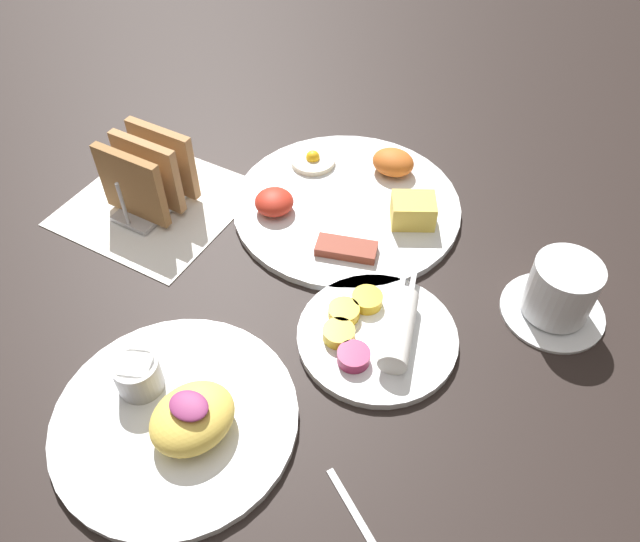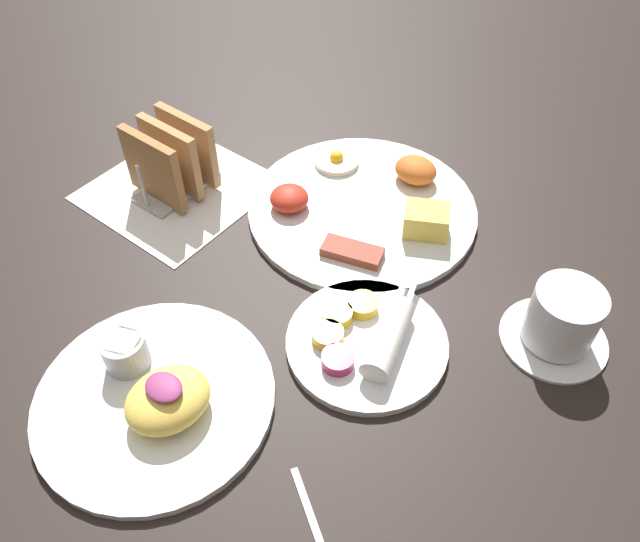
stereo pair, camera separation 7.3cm
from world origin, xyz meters
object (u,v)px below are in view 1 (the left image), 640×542
(plate_condiments, at_px, (378,333))
(toast_rack, at_px, (149,175))
(coffee_cup, at_px, (560,293))
(plate_foreground, at_px, (178,415))
(plate_breakfast, at_px, (348,201))

(plate_condiments, relative_size, toast_rack, 1.68)
(coffee_cup, bearing_deg, plate_foreground, -131.68)
(plate_foreground, relative_size, coffee_cup, 2.08)
(plate_breakfast, bearing_deg, plate_foreground, -89.36)
(plate_breakfast, height_order, plate_foreground, plate_foreground)
(plate_breakfast, height_order, plate_condiments, plate_breakfast)
(plate_breakfast, height_order, toast_rack, toast_rack)
(toast_rack, bearing_deg, plate_condiments, -8.92)
(plate_condiments, xyz_separation_m, coffee_cup, (0.16, 0.13, 0.02))
(toast_rack, bearing_deg, coffee_cup, 8.35)
(plate_breakfast, xyz_separation_m, coffee_cup, (0.30, -0.05, 0.03))
(plate_condiments, distance_m, toast_rack, 0.37)
(toast_rack, distance_m, coffee_cup, 0.53)
(toast_rack, height_order, coffee_cup, toast_rack)
(plate_breakfast, bearing_deg, plate_condiments, -53.88)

